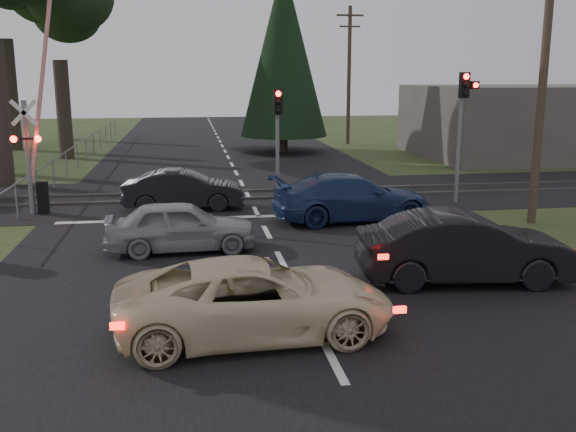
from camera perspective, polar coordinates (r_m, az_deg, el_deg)
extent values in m
plane|color=#2C3D1B|center=(13.50, 1.25, -7.53)|extent=(120.00, 120.00, 0.00)
cube|color=black|center=(23.06, -3.11, 0.91)|extent=(14.00, 100.00, 0.01)
cube|color=black|center=(25.01, -3.58, 1.82)|extent=(120.00, 8.00, 0.01)
cube|color=silver|center=(21.31, -2.62, -0.03)|extent=(13.00, 0.35, 0.00)
cube|color=#59544C|center=(24.22, -3.40, 1.58)|extent=(120.00, 0.12, 0.10)
cube|color=#59544C|center=(25.79, -3.75, 2.24)|extent=(120.00, 0.12, 0.10)
cylinder|color=slate|center=(23.05, -22.07, 4.79)|extent=(0.18, 0.18, 3.80)
cube|color=white|center=(22.83, -22.43, 8.48)|extent=(0.88, 0.03, 0.88)
cube|color=white|center=(22.83, -22.43, 8.48)|extent=(0.88, 0.03, 0.88)
cube|color=black|center=(22.91, -22.25, 6.37)|extent=(0.90, 0.06, 0.06)
sphere|color=#FF0C07|center=(22.93, -23.21, 6.30)|extent=(0.22, 0.22, 0.22)
sphere|color=#FF0C07|center=(22.76, -21.35, 6.41)|extent=(0.22, 0.22, 0.22)
cube|color=black|center=(23.17, -20.96, 1.53)|extent=(0.35, 0.25, 1.10)
cube|color=red|center=(22.78, -21.14, 10.09)|extent=(1.16, 0.10, 5.93)
cylinder|color=slate|center=(24.29, 14.91, 5.63)|extent=(0.14, 0.14, 3.80)
cube|color=black|center=(23.98, 15.40, 11.15)|extent=(0.32, 0.24, 0.90)
sphere|color=#FF0C07|center=(23.85, 15.57, 11.86)|extent=(0.20, 0.20, 0.20)
sphere|color=black|center=(23.86, 15.53, 11.14)|extent=(0.18, 0.18, 0.18)
sphere|color=black|center=(23.86, 15.49, 10.42)|extent=(0.18, 0.18, 0.18)
cube|color=black|center=(24.13, 16.24, 11.11)|extent=(0.28, 0.22, 0.28)
sphere|color=#FF0C07|center=(24.02, 16.36, 11.10)|extent=(0.18, 0.18, 0.18)
cylinder|color=slate|center=(23.70, -0.94, 5.15)|extent=(0.14, 0.14, 3.20)
cube|color=black|center=(23.35, -0.90, 10.09)|extent=(0.32, 0.24, 0.90)
sphere|color=#FF0C07|center=(23.21, -0.86, 10.82)|extent=(0.20, 0.20, 0.20)
sphere|color=black|center=(23.22, -0.85, 10.08)|extent=(0.18, 0.18, 0.18)
sphere|color=black|center=(23.24, -0.85, 9.34)|extent=(0.18, 0.18, 0.18)
cylinder|color=#4C3D2D|center=(21.38, 21.73, 11.29)|extent=(0.26, 0.26, 9.00)
cylinder|color=#4C3D2D|center=(43.82, 5.44, 12.25)|extent=(0.26, 0.26, 9.00)
cube|color=#4C3D2D|center=(43.98, 5.55, 17.34)|extent=(1.80, 0.12, 0.12)
cube|color=#4C3D2D|center=(43.93, 5.53, 16.43)|extent=(1.40, 0.10, 0.10)
cylinder|color=#4C3D2D|center=(68.33, 0.17, 12.36)|extent=(0.26, 0.26, 9.00)
cube|color=#4C3D2D|center=(68.44, 0.17, 15.63)|extent=(1.80, 0.12, 0.12)
cube|color=#4C3D2D|center=(68.40, 0.17, 15.04)|extent=(1.40, 0.10, 0.10)
cylinder|color=#473D33|center=(38.13, -19.31, 8.89)|extent=(0.80, 0.80, 5.40)
cylinder|color=#473D33|center=(43.84, -23.44, 9.83)|extent=(0.89, 0.89, 6.75)
cylinder|color=#473D33|center=(49.30, -19.38, 9.54)|extent=(0.80, 0.80, 5.40)
ellipsoid|color=black|center=(49.52, -19.98, 17.52)|extent=(6.00, 6.00, 7.20)
cylinder|color=#473D33|center=(39.08, -0.39, 7.15)|extent=(0.50, 0.50, 2.00)
cone|color=black|center=(38.93, -0.40, 14.50)|extent=(5.20, 5.20, 10.00)
cube|color=#59514C|center=(40.07, 21.70, 7.85)|extent=(14.00, 10.00, 4.00)
imported|color=beige|center=(11.58, -2.92, -7.35)|extent=(5.10, 2.55, 1.39)
imported|color=black|center=(14.99, 15.48, -2.79)|extent=(4.93, 2.15, 1.58)
imported|color=gray|center=(17.26, -9.49, -0.90)|extent=(4.03, 1.73, 1.36)
imported|color=navy|center=(20.71, 5.68, 1.64)|extent=(5.33, 2.58, 1.50)
imported|color=black|center=(22.66, -9.25, 2.31)|extent=(4.21, 1.64, 1.37)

